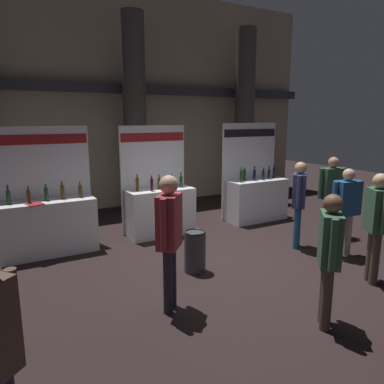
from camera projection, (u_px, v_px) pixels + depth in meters
name	position (u px, v px, depth m)	size (l,w,h in m)	color
ground_plane	(221.00, 261.00, 6.36)	(24.00, 24.00, 0.00)	black
hall_colonnade	(126.00, 104.00, 9.81)	(11.86, 1.25, 5.83)	gray
exhibitor_booth_0	(48.00, 222.00, 6.65)	(1.75, 0.72, 2.30)	white
exhibitor_booth_1	(160.00, 207.00, 7.75)	(1.47, 0.66, 2.30)	white
exhibitor_booth_2	(255.00, 196.00, 8.87)	(1.57, 0.66, 2.33)	white
trash_bin	(195.00, 251.00, 5.88)	(0.35, 0.35, 0.68)	#38383D
visitor_0	(332.00, 189.00, 7.53)	(0.63, 0.33, 1.68)	#23232D
visitor_1	(329.00, 250.00, 4.20)	(0.45, 0.46, 1.62)	#47382D
visitor_3	(377.00, 219.00, 5.36)	(0.40, 0.45, 1.68)	#47382D
visitor_4	(346.00, 204.00, 6.44)	(0.61, 0.32, 1.59)	#ADA393
visitor_5	(169.00, 231.00, 4.55)	(0.45, 0.46, 1.78)	#23232D
visitor_6	(299.00, 197.00, 6.87)	(0.43, 0.42, 1.66)	navy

